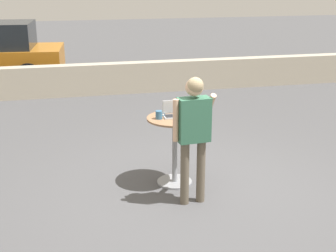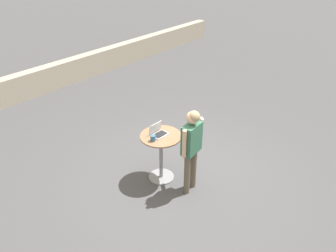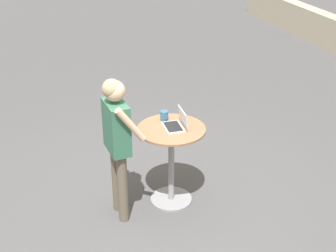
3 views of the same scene
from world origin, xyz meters
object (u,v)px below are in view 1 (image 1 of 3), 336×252
cafe_table (175,140)px  standing_person (194,125)px  laptop (174,113)px  coffee_mug (159,115)px

cafe_table → standing_person: standing_person is taller
laptop → coffee_mug: laptop is taller
laptop → cafe_table: bearing=-91.7°
laptop → standing_person: bearing=-83.4°
coffee_mug → standing_person: standing_person is taller
cafe_table → standing_person: (0.08, -0.62, 0.40)m
standing_person → cafe_table: bearing=97.3°
coffee_mug → standing_person: bearing=-63.9°
laptop → coffee_mug: bearing=-161.8°
standing_person → laptop: bearing=96.6°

